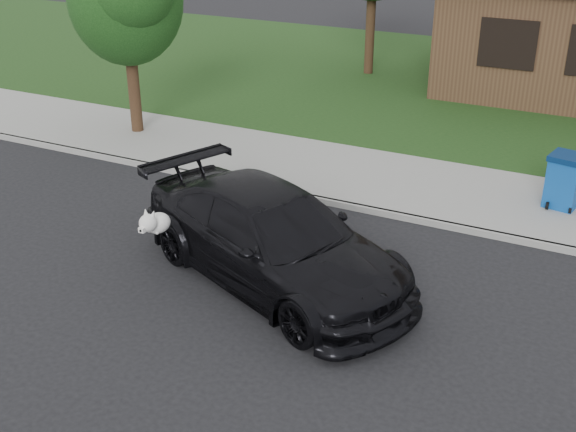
% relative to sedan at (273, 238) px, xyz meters
% --- Properties ---
extents(ground, '(120.00, 120.00, 0.00)m').
position_rel_sedan_xyz_m(ground, '(1.30, -0.50, -0.73)').
color(ground, black).
rests_on(ground, ground).
extents(sidewalk, '(60.00, 3.00, 0.12)m').
position_rel_sedan_xyz_m(sidewalk, '(1.30, 4.50, -0.67)').
color(sidewalk, gray).
rests_on(sidewalk, ground).
extents(curb, '(60.00, 0.12, 0.12)m').
position_rel_sedan_xyz_m(curb, '(1.30, 3.00, -0.67)').
color(curb, gray).
rests_on(curb, ground).
extents(lawn, '(60.00, 13.00, 0.13)m').
position_rel_sedan_xyz_m(lawn, '(1.30, 12.50, -0.66)').
color(lawn, '#193814').
rests_on(lawn, ground).
extents(sedan, '(5.41, 3.79, 1.45)m').
position_rel_sedan_xyz_m(sedan, '(0.00, 0.00, 0.00)').
color(sedan, black).
rests_on(sedan, ground).
extents(recycling_bin, '(0.71, 0.71, 1.01)m').
position_rel_sedan_xyz_m(recycling_bin, '(3.65, 4.66, -0.10)').
color(recycling_bin, '#0E4AA0').
rests_on(recycling_bin, sidewalk).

